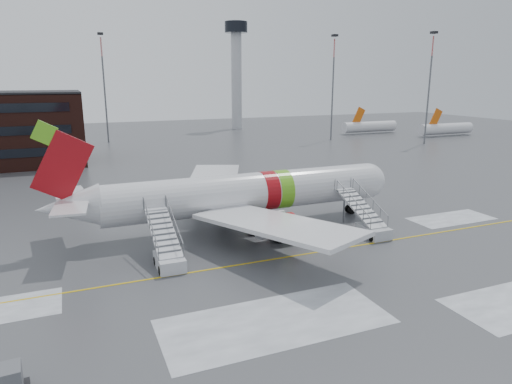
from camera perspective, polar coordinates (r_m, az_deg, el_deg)
name	(u,v)px	position (r m, az deg, el deg)	size (l,w,h in m)	color
ground	(290,252)	(39.31, 4.27, -7.45)	(260.00, 260.00, 0.00)	#494C4F
airliner	(239,194)	(44.41, -2.12, -0.27)	(35.03, 32.97, 11.18)	silver
airstair_fwd	(369,223)	(44.41, 13.90, -3.84)	(2.05, 7.70, 3.48)	#ADB0B4
airstair_aft	(167,252)	(36.92, -11.04, -7.36)	(2.05, 7.70, 3.48)	silver
pushback_tug	(287,231)	(41.93, 3.85, -4.91)	(3.33, 2.69, 1.78)	black
uld_container	(6,384)	(25.43, -28.75, -20.29)	(1.96, 1.49, 1.53)	black
control_tower	(236,63)	(135.94, -2.47, 15.81)	(6.40, 6.40, 30.00)	#B2B5BA
light_mast_far_ne	(333,81)	(111.31, 9.60, 13.51)	(1.20, 1.20, 24.25)	#595B60
light_mast_far_n	(104,81)	(110.96, -18.48, 13.01)	(1.20, 1.20, 24.25)	#595B60
light_mast_far_e	(430,81)	(109.85, 20.89, 12.81)	(1.20, 1.20, 24.25)	#595B60
distant_aircraft	(394,135)	(125.70, 16.88, 6.81)	(35.00, 18.00, 8.00)	#D8590C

